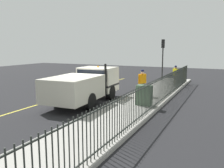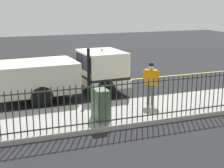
{
  "view_description": "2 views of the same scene",
  "coord_description": "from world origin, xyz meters",
  "px_view_note": "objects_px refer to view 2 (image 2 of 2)",
  "views": [
    {
      "loc": [
        7.94,
        -12.65,
        3.48
      ],
      "look_at": [
        1.41,
        1.0,
        1.13
      ],
      "focal_mm": 38.28,
      "sensor_mm": 36.0,
      "label": 1
    },
    {
      "loc": [
        15.01,
        -3.51,
        4.47
      ],
      "look_at": [
        2.15,
        1.37,
        1.01
      ],
      "focal_mm": 53.67,
      "sensor_mm": 36.0,
      "label": 2
    }
  ],
  "objects_px": {
    "worker_standing": "(151,79)",
    "traffic_cone": "(93,79)",
    "work_truck": "(70,72)",
    "utility_cabinet": "(100,104)"
  },
  "relations": [
    {
      "from": "utility_cabinet",
      "to": "traffic_cone",
      "type": "distance_m",
      "value": 5.97
    },
    {
      "from": "traffic_cone",
      "to": "utility_cabinet",
      "type": "bearing_deg",
      "value": -14.72
    },
    {
      "from": "work_truck",
      "to": "worker_standing",
      "type": "xyz_separation_m",
      "value": [
        2.71,
        2.81,
        0.05
      ]
    },
    {
      "from": "work_truck",
      "to": "traffic_cone",
      "type": "bearing_deg",
      "value": 137.16
    },
    {
      "from": "work_truck",
      "to": "traffic_cone",
      "type": "relative_size",
      "value": 9.94
    },
    {
      "from": "worker_standing",
      "to": "utility_cabinet",
      "type": "bearing_deg",
      "value": 56.62
    },
    {
      "from": "utility_cabinet",
      "to": "traffic_cone",
      "type": "height_order",
      "value": "utility_cabinet"
    },
    {
      "from": "worker_standing",
      "to": "traffic_cone",
      "type": "distance_m",
      "value": 4.98
    },
    {
      "from": "worker_standing",
      "to": "traffic_cone",
      "type": "bearing_deg",
      "value": -41.6
    },
    {
      "from": "worker_standing",
      "to": "traffic_cone",
      "type": "height_order",
      "value": "worker_standing"
    }
  ]
}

